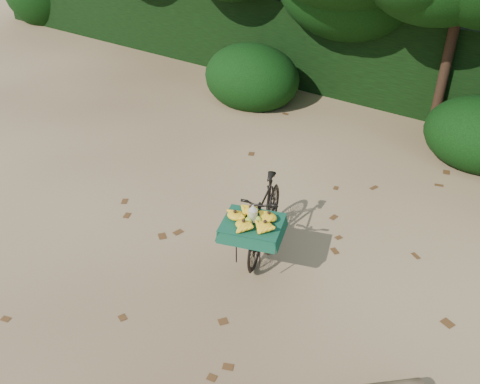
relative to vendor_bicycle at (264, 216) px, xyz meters
The scene contains 6 objects.
ground 0.64m from the vendor_bicycle, 73.36° to the right, with size 80.00×80.00×0.00m, color tan.
vendor_bicycle is the anchor object (origin of this frame).
hedge_backdrop 5.91m from the vendor_bicycle, 88.81° to the left, with size 26.00×1.80×1.80m, color black.
tree_row 5.34m from the vendor_bicycle, 95.92° to the left, with size 14.50×2.00×4.00m, color black, non-canonical shape.
bush_clumps 3.94m from the vendor_bicycle, 80.92° to the left, with size 8.80×1.70×0.90m, color black, non-canonical shape.
leaf_litter 0.55m from the vendor_bicycle, 63.18° to the left, with size 7.00×7.30×0.01m, color #4E2F15, non-canonical shape.
Camera 1 is at (2.64, -3.96, 4.16)m, focal length 38.00 mm.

